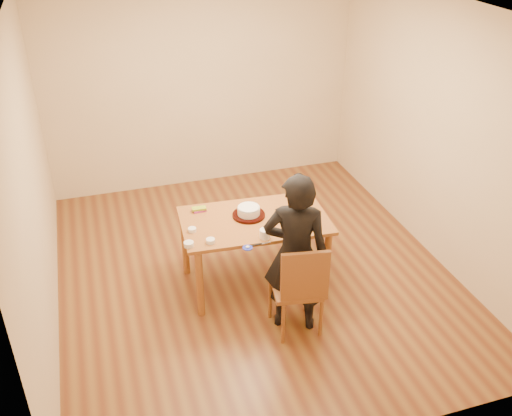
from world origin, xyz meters
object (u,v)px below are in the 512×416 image
object	(u,v)px
person	(295,254)
cake_plate	(249,215)
dining_chair	(296,287)
cake	(249,211)
dining_table	(254,221)

from	to	relation	value
person	cake_plate	bearing A→B (deg)	-53.91
dining_chair	cake	world-z (taller)	cake
cake	person	world-z (taller)	person
dining_chair	cake_plate	bearing A→B (deg)	112.16
dining_table	cake_plate	bearing A→B (deg)	122.09
cake_plate	person	bearing A→B (deg)	-76.78
dining_table	person	world-z (taller)	person
person	dining_table	bearing A→B (deg)	-55.52
cake_plate	cake	xyz separation A→B (m)	(0.00, 0.00, 0.05)
cake_plate	cake	bearing A→B (deg)	0.00
dining_chair	cake	xyz separation A→B (m)	(-0.19, 0.85, 0.36)
dining_table	cake_plate	distance (m)	0.09
dining_table	cake_plate	world-z (taller)	cake_plate
cake	person	xyz separation A→B (m)	(0.19, -0.80, -0.02)
dining_table	dining_chair	distance (m)	0.84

